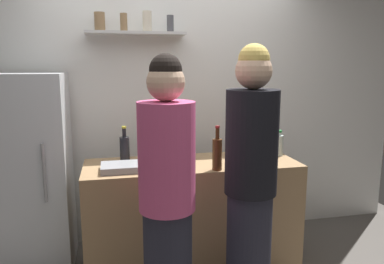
# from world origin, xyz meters

# --- Properties ---
(back_wall_assembly) EXTENTS (4.80, 0.32, 2.60)m
(back_wall_assembly) POSITION_xyz_m (-0.00, 1.25, 1.30)
(back_wall_assembly) COLOR white
(back_wall_assembly) RESTS_ON ground
(refrigerator) EXTENTS (0.66, 0.62, 1.61)m
(refrigerator) POSITION_xyz_m (-1.22, 0.85, 0.81)
(refrigerator) COLOR silver
(refrigerator) RESTS_ON ground
(counter) EXTENTS (1.70, 0.61, 0.90)m
(counter) POSITION_xyz_m (0.08, 0.55, 0.45)
(counter) COLOR #9E7A51
(counter) RESTS_ON ground
(baking_pan) EXTENTS (0.34, 0.24, 0.05)m
(baking_pan) POSITION_xyz_m (-0.46, 0.43, 0.93)
(baking_pan) COLOR gray
(baking_pan) RESTS_ON counter
(utensil_holder) EXTENTS (0.09, 0.09, 0.22)m
(utensil_holder) POSITION_xyz_m (0.65, 0.58, 0.96)
(utensil_holder) COLOR #B2B2B7
(utensil_holder) RESTS_ON counter
(wine_bottle_pale_glass) EXTENTS (0.08, 0.08, 0.30)m
(wine_bottle_pale_glass) POSITION_xyz_m (-0.23, 0.69, 1.01)
(wine_bottle_pale_glass) COLOR #B2BFB2
(wine_bottle_pale_glass) RESTS_ON counter
(wine_bottle_green_glass) EXTENTS (0.08, 0.08, 0.30)m
(wine_bottle_green_glass) POSITION_xyz_m (0.03, 0.60, 1.02)
(wine_bottle_green_glass) COLOR #19471E
(wine_bottle_green_glass) RESTS_ON counter
(wine_bottle_dark_glass) EXTENTS (0.08, 0.08, 0.29)m
(wine_bottle_dark_glass) POSITION_xyz_m (-0.45, 0.67, 1.02)
(wine_bottle_dark_glass) COLOR black
(wine_bottle_dark_glass) RESTS_ON counter
(wine_bottle_amber_glass) EXTENTS (0.07, 0.07, 0.33)m
(wine_bottle_amber_glass) POSITION_xyz_m (0.22, 0.30, 1.03)
(wine_bottle_amber_glass) COLOR #472814
(wine_bottle_amber_glass) RESTS_ON counter
(water_bottle_plastic) EXTENTS (0.09, 0.09, 0.22)m
(water_bottle_plastic) POSITION_xyz_m (0.86, 0.62, 1.00)
(water_bottle_plastic) COLOR silver
(water_bottle_plastic) RESTS_ON counter
(person_blonde) EXTENTS (0.34, 0.34, 1.81)m
(person_blonde) POSITION_xyz_m (0.33, -0.09, 0.91)
(person_blonde) COLOR #262633
(person_blonde) RESTS_ON ground
(person_pink_top) EXTENTS (0.34, 0.34, 1.74)m
(person_pink_top) POSITION_xyz_m (-0.23, -0.18, 0.87)
(person_pink_top) COLOR #262633
(person_pink_top) RESTS_ON ground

